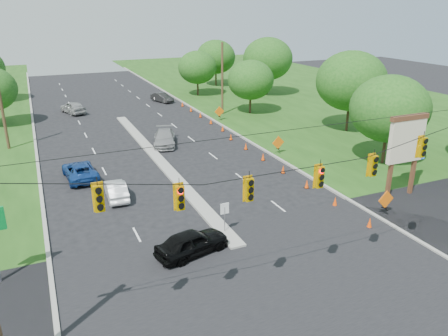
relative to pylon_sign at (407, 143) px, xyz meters
name	(u,v)px	position (x,y,z in m)	size (l,w,h in m)	color
ground	(273,287)	(-14.31, -6.20, -4.00)	(160.00, 160.00, 0.00)	black
grass_right	(413,128)	(15.69, 13.80, -4.00)	(40.00, 160.00, 0.06)	#1E4714
cross_street	(273,287)	(-14.31, -6.20, -4.00)	(160.00, 14.00, 0.02)	black
curb_left	(36,146)	(-24.41, 23.80, -4.00)	(0.25, 110.00, 0.16)	gray
curb_right	(221,125)	(-4.21, 23.80, -4.00)	(0.25, 110.00, 0.16)	gray
median	(158,160)	(-14.31, 14.80, -4.00)	(1.00, 34.00, 0.18)	gray
median_sign	(225,212)	(-14.31, -0.20, -2.54)	(0.55, 0.06, 2.05)	gray
signal_span	(288,205)	(-14.37, -7.20, 0.97)	(25.60, 0.32, 9.00)	#422D1C
utility_pole_far_left	(1,104)	(-26.81, 23.80, 0.50)	(0.28, 0.28, 9.00)	#422D1C
utility_pole_far_right	(222,79)	(-1.81, 28.80, 0.50)	(0.28, 0.28, 9.00)	#422D1C
pylon_sign	(407,143)	(0.00, 0.00, 0.00)	(5.90, 2.30, 6.12)	#59331E
cone_0	(370,223)	(-5.64, -3.20, -3.65)	(0.32, 0.32, 0.70)	#FF4708
cone_1	(335,201)	(-5.64, 0.30, -3.65)	(0.32, 0.32, 0.70)	#FF4708
cone_2	(307,184)	(-5.64, 3.80, -3.65)	(0.32, 0.32, 0.70)	#FF4708
cone_3	(283,169)	(-5.64, 7.30, -3.65)	(0.32, 0.32, 0.70)	#FF4708
cone_4	(263,157)	(-5.64, 10.80, -3.65)	(0.32, 0.32, 0.70)	#FF4708
cone_5	(246,146)	(-5.64, 14.30, -3.65)	(0.32, 0.32, 0.70)	#FF4708
cone_6	(231,137)	(-5.64, 17.80, -3.65)	(0.32, 0.32, 0.70)	#FF4708
cone_7	(223,128)	(-5.04, 21.30, -3.65)	(0.32, 0.32, 0.70)	#FF4708
cone_8	(211,121)	(-5.04, 24.80, -3.65)	(0.32, 0.32, 0.70)	#FF4708
cone_9	(200,115)	(-5.04, 28.30, -3.65)	(0.32, 0.32, 0.70)	#FF4708
cone_10	(191,109)	(-5.04, 31.80, -3.65)	(0.32, 0.32, 0.70)	#FF4708
cone_11	(182,104)	(-5.04, 35.30, -3.65)	(0.32, 0.32, 0.70)	#FF4708
work_sign_0	(386,200)	(-3.51, -2.20, -2.91)	(1.27, 0.58, 1.37)	black
work_sign_1	(278,143)	(-3.51, 11.80, -2.91)	(1.27, 0.58, 1.37)	black
work_sign_2	(219,112)	(-3.51, 25.80, -2.91)	(1.27, 0.58, 1.37)	black
tree_7	(389,109)	(3.69, 5.80, 0.96)	(6.72, 6.72, 7.84)	black
tree_8	(351,81)	(7.69, 15.80, 1.58)	(7.56, 7.56, 8.82)	black
tree_9	(251,80)	(1.69, 27.80, 0.34)	(5.88, 5.88, 6.86)	black
tree_10	(268,59)	(9.69, 37.80, 1.58)	(7.56, 7.56, 8.82)	black
tree_11	(216,57)	(5.69, 48.80, 0.96)	(6.72, 6.72, 7.84)	black
tree_12	(197,67)	(-0.31, 41.80, 0.34)	(5.88, 5.88, 6.86)	black
black_sedan	(192,242)	(-16.94, -1.61, -3.27)	(1.73, 4.31, 1.47)	black
white_sedan	(116,190)	(-19.39, 7.84, -3.36)	(1.35, 3.88, 1.28)	white
blue_pickup	(80,171)	(-21.33, 12.85, -3.31)	(2.28, 4.94, 1.37)	navy
silver_car_far	(164,138)	(-12.46, 18.94, -3.26)	(2.07, 5.09, 1.48)	gray
silver_car_oncoming	(73,107)	(-19.42, 37.03, -3.20)	(1.88, 4.67, 1.59)	gray
dark_car_receding	(162,98)	(-6.79, 39.36, -3.34)	(1.39, 3.98, 1.31)	black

